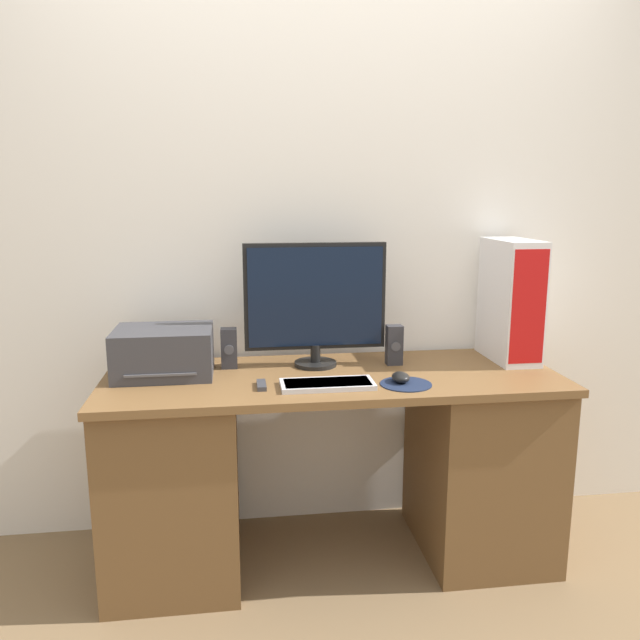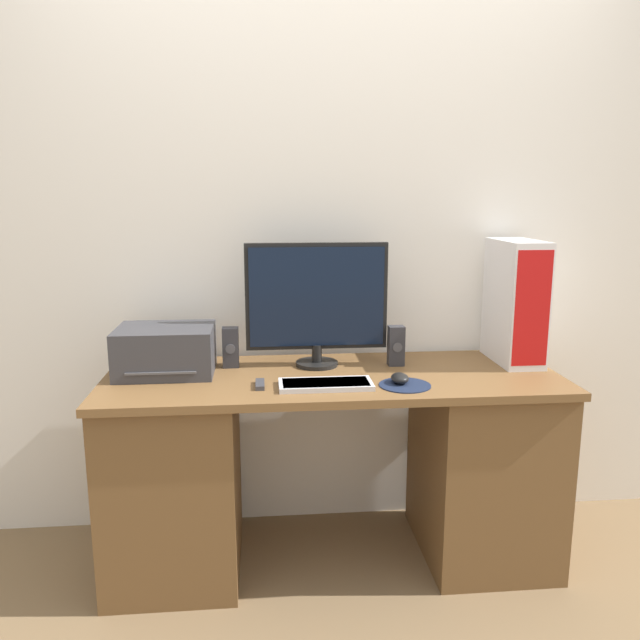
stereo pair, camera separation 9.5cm
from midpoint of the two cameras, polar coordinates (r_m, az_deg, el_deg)
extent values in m
plane|color=brown|center=(2.47, 3.24, -24.66)|extent=(12.00, 12.00, 0.00)
cube|color=white|center=(2.68, 1.34, 9.20)|extent=(6.40, 0.05, 2.70)
cube|color=brown|center=(2.41, 2.31, -5.36)|extent=(1.74, 0.63, 0.03)
cube|color=brown|center=(2.55, -12.08, -13.98)|extent=(0.49, 0.58, 0.74)
cube|color=brown|center=(2.70, 15.69, -12.69)|extent=(0.49, 0.58, 0.74)
cylinder|color=black|center=(2.53, 0.78, -4.00)|extent=(0.17, 0.17, 0.02)
cylinder|color=black|center=(2.52, 0.79, -3.06)|extent=(0.04, 0.04, 0.07)
cube|color=black|center=(2.48, 0.78, 2.18)|extent=(0.57, 0.03, 0.42)
cube|color=black|center=(2.46, 0.82, 2.12)|extent=(0.53, 0.01, 0.39)
cube|color=silver|center=(2.26, 1.73, -5.91)|extent=(0.34, 0.14, 0.02)
cube|color=white|center=(2.26, 1.73, -5.78)|extent=(0.31, 0.12, 0.01)
cylinder|color=#19233D|center=(2.30, 8.95, -5.91)|extent=(0.19, 0.19, 0.00)
ellipsoid|color=black|center=(2.31, 8.49, -5.29)|extent=(0.06, 0.09, 0.04)
cube|color=white|center=(2.68, 18.38, 1.61)|extent=(0.16, 0.33, 0.50)
cube|color=red|center=(2.54, 19.83, 0.97)|extent=(0.14, 0.01, 0.45)
cube|color=#38383D|center=(2.47, -12.86, -2.72)|extent=(0.37, 0.28, 0.18)
cube|color=#515156|center=(2.40, -13.06, -4.37)|extent=(0.26, 0.13, 0.01)
cube|color=#2D2D33|center=(2.51, -7.10, -2.50)|extent=(0.06, 0.05, 0.16)
cylinder|color=#47474C|center=(2.48, -7.12, -2.65)|extent=(0.04, 0.00, 0.04)
cube|color=#2D2D33|center=(2.54, 8.03, -2.35)|extent=(0.06, 0.05, 0.16)
cylinder|color=#47474C|center=(2.51, 8.18, -2.50)|extent=(0.04, 0.00, 0.04)
cube|color=#38383D|center=(2.27, -4.31, -5.89)|extent=(0.03, 0.11, 0.02)
camera|label=1|loc=(0.05, -88.84, 0.24)|focal=35.00mm
camera|label=2|loc=(0.05, 91.16, -0.24)|focal=35.00mm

